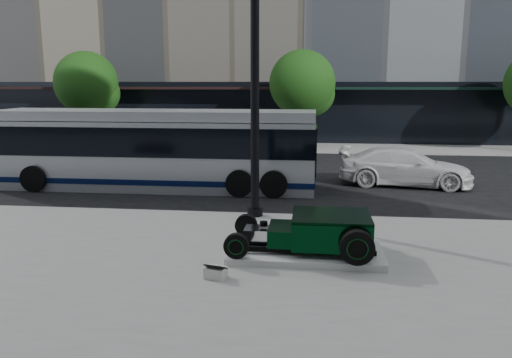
# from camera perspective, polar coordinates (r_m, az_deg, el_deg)

# --- Properties ---
(ground) EXTENTS (120.00, 120.00, 0.00)m
(ground) POSITION_cam_1_polar(r_m,az_deg,el_deg) (16.83, 0.61, -2.55)
(ground) COLOR black
(ground) RESTS_ON ground
(sidewalk_far) EXTENTS (70.00, 4.00, 0.12)m
(sidewalk_far) POSITION_cam_1_polar(r_m,az_deg,el_deg) (30.57, 3.34, 3.64)
(sidewalk_far) COLOR gray
(sidewalk_far) RESTS_ON ground
(street_trees) EXTENTS (29.80, 3.80, 5.70)m
(street_trees) POSITION_cam_1_polar(r_m,az_deg,el_deg) (29.36, 5.59, 10.56)
(street_trees) COLOR black
(street_trees) RESTS_ON sidewalk_far
(display_plinth) EXTENTS (3.40, 1.80, 0.15)m
(display_plinth) POSITION_cam_1_polar(r_m,az_deg,el_deg) (11.36, 5.69, -8.28)
(display_plinth) COLOR silver
(display_plinth) RESTS_ON sidewalk_near
(hot_rod) EXTENTS (3.22, 2.00, 0.81)m
(hot_rod) POSITION_cam_1_polar(r_m,az_deg,el_deg) (11.21, 7.45, -5.89)
(hot_rod) COLOR black
(hot_rod) RESTS_ON display_plinth
(info_plaque) EXTENTS (0.46, 0.39, 0.31)m
(info_plaque) POSITION_cam_1_polar(r_m,az_deg,el_deg) (10.06, -4.64, -10.54)
(info_plaque) COLOR silver
(info_plaque) RESTS_ON sidewalk_near
(lamppost) EXTENTS (0.45, 0.45, 8.19)m
(lamppost) POSITION_cam_1_polar(r_m,az_deg,el_deg) (14.08, -0.13, 10.86)
(lamppost) COLOR black
(lamppost) RESTS_ON sidewalk_near
(transit_bus) EXTENTS (12.12, 2.88, 2.92)m
(transit_bus) POSITION_cam_1_polar(r_m,az_deg,el_deg) (19.24, -11.40, 3.43)
(transit_bus) COLOR silver
(transit_bus) RESTS_ON ground
(white_sedan) EXTENTS (5.23, 2.68, 1.45)m
(white_sedan) POSITION_cam_1_polar(r_m,az_deg,el_deg) (20.17, 16.65, 1.35)
(white_sedan) COLOR white
(white_sedan) RESTS_ON ground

